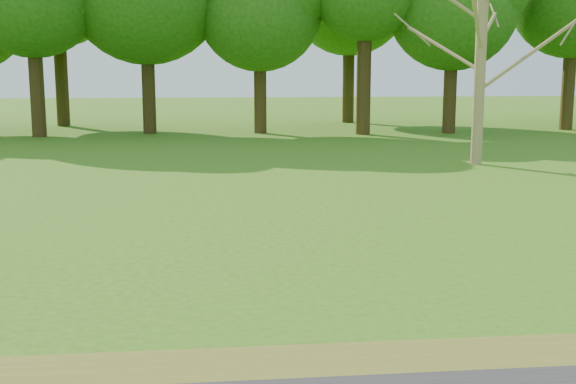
{
  "coord_description": "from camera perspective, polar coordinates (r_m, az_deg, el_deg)",
  "views": [
    {
      "loc": [
        0.0,
        -9.05,
        2.76
      ],
      "look_at": [
        1.03,
        0.5,
        1.1
      ],
      "focal_mm": 45.0,
      "sensor_mm": 36.0,
      "label": 1
    }
  ],
  "objects": [
    {
      "name": "drygrass_strip",
      "position": [
        6.82,
        -5.79,
        -14.05
      ],
      "size": [
        120.0,
        1.2,
        0.01
      ],
      "primitive_type": "cube",
      "color": "olive",
      "rests_on": "ground"
    },
    {
      "name": "ground",
      "position": [
        9.46,
        -5.92,
        -7.21
      ],
      "size": [
        120.0,
        120.0,
        0.0
      ],
      "primitive_type": "plane",
      "color": "#386A14",
      "rests_on": "ground"
    }
  ]
}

